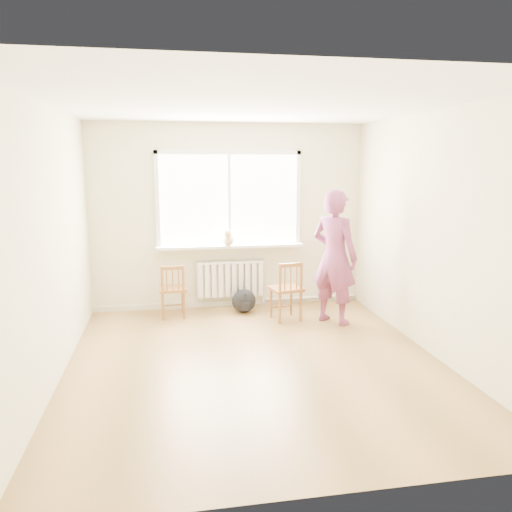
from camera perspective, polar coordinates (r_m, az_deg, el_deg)
name	(u,v)px	position (r m, az deg, el deg)	size (l,w,h in m)	color
floor	(256,362)	(5.52, -0.05, -12.07)	(4.50, 4.50, 0.00)	#9D7240
ceiling	(255,104)	(5.13, -0.06, 16.99)	(4.50, 4.50, 0.00)	white
back_wall	(229,217)	(7.37, -3.09, 4.50)	(4.00, 0.01, 2.70)	beige
window	(229,196)	(7.31, -3.09, 6.91)	(2.12, 0.05, 1.42)	white
windowsill	(230,246)	(7.31, -2.95, 1.14)	(2.15, 0.22, 0.04)	white
radiator	(230,278)	(7.43, -2.94, -2.58)	(1.00, 0.12, 0.55)	white
heating_pipe	(311,297)	(7.79, 6.25, -4.72)	(0.04, 0.04, 1.40)	silver
baseboard	(230,303)	(7.60, -2.98, -5.38)	(4.00, 0.03, 0.08)	beige
chair_left	(173,291)	(7.03, -9.49, -3.96)	(0.39, 0.37, 0.76)	#94602B
chair_right	(287,291)	(6.82, 3.59, -3.99)	(0.47, 0.46, 0.82)	#94602B
person	(334,257)	(6.70, 8.96, -0.14)	(0.65, 0.43, 1.79)	#C74742
cat	(228,238)	(7.20, -3.21, 2.05)	(0.22, 0.41, 0.27)	beige
backpack	(244,301)	(7.21, -1.40, -5.15)	(0.35, 0.26, 0.35)	black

